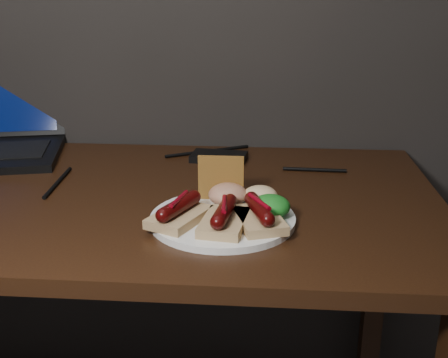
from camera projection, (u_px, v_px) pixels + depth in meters
name	position (u px, v px, depth m)	size (l,w,h in m)	color
desk	(92.00, 232.00, 1.16)	(1.40, 0.70, 0.75)	black
hard_drive	(219.00, 157.00, 1.33)	(0.13, 0.07, 0.02)	black
desk_cables	(110.00, 165.00, 1.28)	(1.04, 0.40, 0.01)	black
plate	(223.00, 219.00, 0.98)	(0.26, 0.26, 0.01)	white
bread_sausage_left	(179.00, 212.00, 0.95)	(0.11, 0.13, 0.04)	#DCBD81
bread_sausage_center	(224.00, 218.00, 0.93)	(0.09, 0.12, 0.04)	#DCBD81
bread_sausage_right	(259.00, 215.00, 0.94)	(0.10, 0.13, 0.04)	#DCBD81
crispbread	(221.00, 178.00, 1.04)	(0.09, 0.01, 0.09)	#AD762F
salad_greens	(270.00, 206.00, 0.97)	(0.07, 0.07, 0.04)	#125C1A
salsa_mound	(228.00, 195.00, 1.03)	(0.07, 0.07, 0.04)	maroon
coleslaw_mound	(260.00, 196.00, 1.03)	(0.06, 0.06, 0.04)	silver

